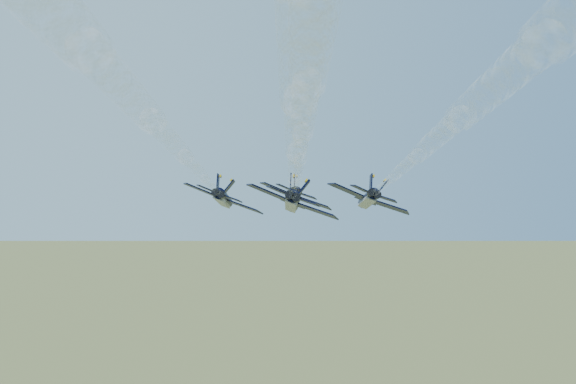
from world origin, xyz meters
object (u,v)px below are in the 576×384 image
object	(u,v)px
jet_left	(224,198)
jet_right	(368,199)
jet_lead	(296,196)
jet_slot	(293,202)

from	to	relation	value
jet_left	jet_right	distance (m)	23.59
jet_lead	jet_right	size ratio (longest dim) A/B	1.00
jet_left	jet_slot	size ratio (longest dim) A/B	1.00
jet_lead	jet_slot	bearing A→B (deg)	-90.15
jet_lead	jet_slot	distance (m)	26.10
jet_lead	jet_right	xyz separation A→B (m)	(5.81, -17.33, 0.00)
jet_left	jet_lead	bearing A→B (deg)	47.77
jet_left	jet_slot	xyz separation A→B (m)	(5.75, -16.64, 0.00)
jet_left	jet_right	bearing A→B (deg)	-2.46
jet_slot	jet_left	bearing A→B (deg)	131.18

